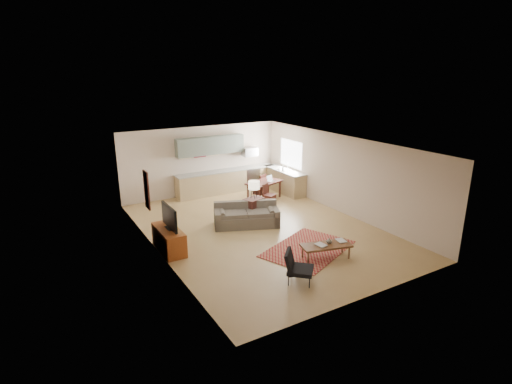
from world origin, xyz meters
TOP-DOWN VIEW (x-y plane):
  - room at (0.00, 0.00)m, footprint 9.00×9.00m
  - kitchen_counter_back at (0.90, 4.18)m, footprint 4.26×0.64m
  - kitchen_counter_right at (2.93, 3.00)m, footprint 0.64×2.26m
  - kitchen_range at (2.00, 4.18)m, footprint 0.62×0.62m
  - kitchen_microwave at (2.00, 4.20)m, footprint 0.62×0.40m
  - upper_cabinets at (0.30, 4.33)m, footprint 2.80×0.34m
  - window_right at (3.23, 3.00)m, footprint 0.02×1.40m
  - wall_art_left at (-3.21, 0.90)m, footprint 0.06×0.42m
  - triptych at (-0.10, 4.47)m, footprint 1.70×0.04m
  - rug at (0.39, -1.90)m, footprint 2.99×2.58m
  - sofa at (-0.23, 0.51)m, footprint 2.32×1.66m
  - coffee_table at (0.45, -2.57)m, footprint 1.42×0.85m
  - book_a at (0.18, -2.56)m, footprint 0.28×0.34m
  - book_b at (0.83, -2.57)m, footprint 0.35×0.39m
  - vase at (0.56, -2.55)m, footprint 0.23×0.23m
  - armchair at (-0.87, -3.22)m, footprint 0.95×0.95m
  - tv_credenza at (-2.96, -0.01)m, footprint 0.54×1.40m
  - tv at (-2.90, -0.01)m, footprint 0.11×1.08m
  - console_table at (0.24, 0.83)m, footprint 0.75×0.61m
  - table_lamp at (0.24, 0.83)m, footprint 0.42×0.42m
  - dining_table at (1.70, 2.57)m, footprint 1.56×1.19m
  - dining_chair_near at (1.49, 1.87)m, footprint 0.53×0.53m
  - dining_chair_far at (1.90, 3.26)m, footprint 0.53×0.53m
  - laptop at (1.98, 2.47)m, footprint 0.35×0.30m
  - soap_bottle at (2.83, 2.95)m, footprint 0.10×0.10m

SIDE VIEW (x-z plane):
  - rug at x=0.39m, z-range 0.00..0.02m
  - coffee_table at x=0.45m, z-range 0.00..0.40m
  - tv_credenza at x=-2.96m, z-range 0.00..0.65m
  - dining_table at x=1.70m, z-range 0.00..0.70m
  - sofa at x=-0.23m, z-range 0.00..0.74m
  - console_table at x=0.24m, z-range 0.00..0.76m
  - armchair at x=-0.87m, z-range 0.00..0.77m
  - dining_chair_near at x=1.49m, z-range 0.00..0.80m
  - book_b at x=0.83m, z-range 0.39..0.42m
  - book_a at x=0.18m, z-range 0.39..0.42m
  - dining_chair_far at x=1.90m, z-range 0.00..0.82m
  - kitchen_range at x=2.00m, z-range 0.00..0.90m
  - kitchen_counter_back at x=0.90m, z-range 0.00..0.92m
  - kitchen_counter_right at x=2.93m, z-range 0.00..0.92m
  - vase at x=0.56m, z-range 0.39..0.55m
  - laptop at x=1.98m, z-range 0.70..0.92m
  - tv at x=-2.90m, z-range 0.65..1.29m
  - soap_bottle at x=2.83m, z-range 0.92..1.11m
  - table_lamp at x=0.24m, z-range 0.76..1.36m
  - room at x=0.00m, z-range -3.15..5.85m
  - kitchen_microwave at x=2.00m, z-range 1.38..1.73m
  - window_right at x=3.23m, z-range 1.02..2.08m
  - wall_art_left at x=-3.21m, z-range 1.00..2.10m
  - triptych at x=-0.10m, z-range 1.50..2.00m
  - upper_cabinets at x=0.30m, z-range 1.60..2.30m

